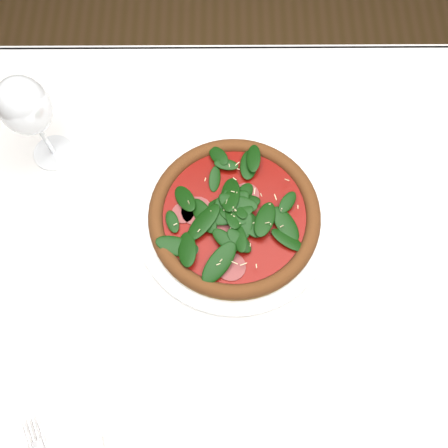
{
  "coord_description": "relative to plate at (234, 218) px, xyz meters",
  "views": [
    {
      "loc": [
        -0.08,
        -0.24,
        1.49
      ],
      "look_at": [
        -0.08,
        0.04,
        0.77
      ],
      "focal_mm": 40.0,
      "sensor_mm": 36.0,
      "label": 1
    }
  ],
  "objects": [
    {
      "name": "ground",
      "position": [
        0.06,
        -0.05,
        -0.76
      ],
      "size": [
        6.0,
        6.0,
        0.0
      ],
      "primitive_type": "plane",
      "color": "brown",
      "rests_on": "ground"
    },
    {
      "name": "dining_table",
      "position": [
        0.06,
        -0.05,
        -0.11
      ],
      "size": [
        1.21,
        0.81,
        0.75
      ],
      "color": "white",
      "rests_on": "ground"
    },
    {
      "name": "plate",
      "position": [
        0.0,
        0.0,
        0.0
      ],
      "size": [
        0.31,
        0.31,
        0.01
      ],
      "color": "white",
      "rests_on": "dining_table"
    },
    {
      "name": "pizza",
      "position": [
        -0.0,
        0.0,
        0.02
      ],
      "size": [
        0.29,
        0.29,
        0.03
      ],
      "rotation": [
        0.0,
        0.0,
        0.11
      ],
      "color": "olive",
      "rests_on": "plate"
    },
    {
      "name": "wine_glass",
      "position": [
        -0.3,
        0.12,
        0.12
      ],
      "size": [
        0.08,
        0.08,
        0.19
      ],
      "color": "white",
      "rests_on": "dining_table"
    }
  ]
}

